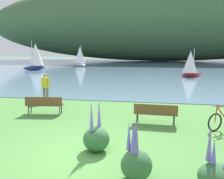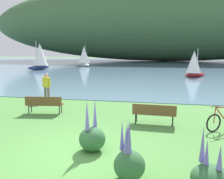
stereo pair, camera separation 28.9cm
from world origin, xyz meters
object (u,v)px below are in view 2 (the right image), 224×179
Objects in this scene: bicycle_leaning_near_bench at (224,120)px; park_bench_further_along at (44,103)px; sailboat_toward_hillside at (194,64)px; sailboat_mid_bay at (40,56)px; park_bench_near_camera at (154,112)px; sailboat_nearest_to_shore at (84,56)px; person_at_shoreline at (47,85)px.

park_bench_further_along is at bearing 173.23° from bicycle_leaning_near_bench.
sailboat_toward_hillside is (1.57, 18.79, 1.19)m from bicycle_leaning_near_bench.
sailboat_mid_bay is at bearing 129.80° from bicycle_leaning_near_bench.
park_bench_near_camera is at bearing -7.43° from park_bench_further_along.
sailboat_nearest_to_shore is (-8.49, 33.13, 1.47)m from park_bench_further_along.
park_bench_near_camera is at bearing -102.85° from sailboat_toward_hillside.
bicycle_leaning_near_bench is 0.33× the size of sailboat_mid_bay.
sailboat_nearest_to_shore is at bearing 104.37° from park_bench_further_along.
sailboat_nearest_to_shore reaches higher than sailboat_toward_hillside.
sailboat_mid_bay is at bearing 118.70° from person_at_shoreline.
sailboat_mid_bay reaches higher than sailboat_nearest_to_shore.
person_at_shoreline reaches higher than park_bench_near_camera.
park_bench_further_along is at bearing -118.12° from sailboat_toward_hillside.
park_bench_near_camera is 19.04m from sailboat_toward_hillside.
sailboat_mid_bay reaches higher than person_at_shoreline.
park_bench_near_camera is 2.68m from bicycle_leaning_near_bench.
sailboat_nearest_to_shore is 1.26× the size of sailboat_toward_hillside.
sailboat_mid_bay reaches higher than park_bench_further_along.
park_bench_near_camera is 5.35m from park_bench_further_along.
park_bench_further_along is 0.56× the size of sailboat_toward_hillside.
person_at_shoreline is at bearing -125.17° from sailboat_toward_hillside.
person_at_shoreline is at bearing -76.51° from sailboat_nearest_to_shore.
sailboat_mid_bay reaches higher than park_bench_near_camera.
park_bench_further_along is at bearing 172.57° from park_bench_near_camera.
sailboat_nearest_to_shore is at bearing 112.19° from park_bench_near_camera.
park_bench_further_along is 2.93m from person_at_shoreline.
sailboat_mid_bay reaches higher than bicycle_leaning_near_bench.
sailboat_mid_bay is at bearing 118.20° from park_bench_further_along.
park_bench_near_camera is 36.55m from sailboat_nearest_to_shore.
bicycle_leaning_near_bench is 18.89m from sailboat_toward_hillside.
bicycle_leaning_near_bench is at bearing -6.77° from park_bench_further_along.
person_at_shoreline is 18.60m from sailboat_toward_hillside.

